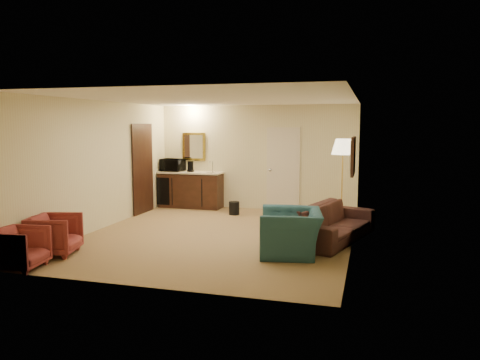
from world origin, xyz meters
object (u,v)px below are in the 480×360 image
object	(u,v)px
floor_lamp	(342,181)
wetbar_cabinet	(191,190)
teal_armchair	(291,225)
coffee_maker	(191,167)
sofa	(333,217)
microwave	(172,164)
rose_chair_near	(55,233)
coffee_table	(281,218)
rose_chair_far	(19,246)
waste_bin	(234,208)

from	to	relation	value
floor_lamp	wetbar_cabinet	bearing A→B (deg)	166.22
teal_armchair	coffee_maker	distance (m)	4.85
sofa	floor_lamp	bearing A→B (deg)	15.52
wetbar_cabinet	microwave	xyz separation A→B (m)	(-0.50, -0.00, 0.66)
wetbar_cabinet	floor_lamp	size ratio (longest dim) A/B	0.90
sofa	coffee_maker	xyz separation A→B (m)	(-3.79, 2.49, 0.62)
wetbar_cabinet	rose_chair_near	world-z (taller)	wetbar_cabinet
wetbar_cabinet	coffee_maker	distance (m)	0.60
coffee_table	rose_chair_far	bearing A→B (deg)	-129.88
coffee_table	coffee_maker	bearing A→B (deg)	147.47
wetbar_cabinet	rose_chair_far	world-z (taller)	wetbar_cabinet
teal_armchair	microwave	distance (m)	5.22
coffee_table	floor_lamp	distance (m)	1.58
rose_chair_far	microwave	bearing A→B (deg)	-7.51
teal_armchair	wetbar_cabinet	bearing A→B (deg)	-148.86
waste_bin	wetbar_cabinet	bearing A→B (deg)	154.49
rose_chair_near	coffee_maker	distance (m)	4.78
wetbar_cabinet	waste_bin	xyz separation A→B (m)	(1.35, -0.64, -0.31)
coffee_maker	rose_chair_far	bearing A→B (deg)	-96.96
sofa	rose_chair_near	xyz separation A→B (m)	(-4.30, -2.21, -0.07)
wetbar_cabinet	microwave	bearing A→B (deg)	-179.80
sofa	coffee_table	xyz separation A→B (m)	(-1.12, 0.79, -0.23)
teal_armchair	floor_lamp	xyz separation A→B (m)	(0.64, 2.68, 0.43)
teal_armchair	rose_chair_near	world-z (taller)	teal_armchair
rose_chair_near	wetbar_cabinet	bearing A→B (deg)	-20.94
rose_chair_far	floor_lamp	world-z (taller)	floor_lamp
coffee_table	waste_bin	size ratio (longest dim) A/B	2.32
coffee_table	microwave	size ratio (longest dim) A/B	1.25
rose_chair_far	coffee_maker	xyz separation A→B (m)	(0.51, 5.50, 0.71)
teal_armchair	rose_chair_near	bearing A→B (deg)	-83.87
sofa	rose_chair_near	distance (m)	4.84
rose_chair_far	floor_lamp	distance (m)	6.34
teal_armchair	rose_chair_far	size ratio (longest dim) A/B	1.63
wetbar_cabinet	coffee_table	distance (m)	3.19
wetbar_cabinet	teal_armchair	bearing A→B (deg)	-48.47
teal_armchair	coffee_table	bearing A→B (deg)	-174.78
wetbar_cabinet	rose_chair_near	size ratio (longest dim) A/B	2.23
coffee_maker	teal_armchair	bearing A→B (deg)	-50.09
coffee_table	coffee_maker	distance (m)	3.28
rose_chair_near	rose_chair_far	bearing A→B (deg)	165.10
rose_chair_near	coffee_maker	bearing A→B (deg)	-21.04
floor_lamp	coffee_maker	world-z (taller)	floor_lamp
rose_chair_near	waste_bin	bearing A→B (deg)	-39.31
coffee_table	coffee_maker	xyz separation A→B (m)	(-2.67, 1.70, 0.85)
floor_lamp	coffee_maker	bearing A→B (deg)	166.44
rose_chair_far	coffee_table	distance (m)	4.95
floor_lamp	teal_armchair	bearing A→B (deg)	-103.53
teal_armchair	coffee_maker	size ratio (longest dim) A/B	4.12
wetbar_cabinet	sofa	size ratio (longest dim) A/B	0.73
sofa	coffee_table	world-z (taller)	sofa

